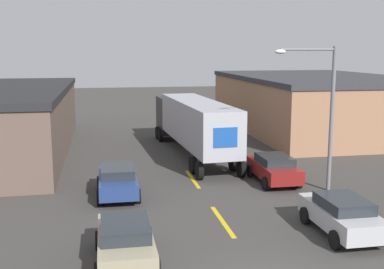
% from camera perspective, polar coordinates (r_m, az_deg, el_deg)
% --- Properties ---
extents(road_centerline, '(0.20, 17.26, 0.01)m').
position_cam_1_polar(road_centerline, '(20.31, 3.63, -10.22)').
color(road_centerline, gold).
rests_on(road_centerline, ground_plane).
extents(warehouse_right, '(13.35, 21.50, 4.82)m').
position_cam_1_polar(warehouse_right, '(44.12, 14.39, 3.69)').
color(warehouse_right, '#9E7051').
rests_on(warehouse_right, ground_plane).
extents(semi_truck, '(3.58, 14.72, 3.79)m').
position_cam_1_polar(semi_truck, '(32.37, -0.01, 1.61)').
color(semi_truck, black).
rests_on(semi_truck, ground_plane).
extents(parked_car_left_far, '(2.00, 4.19, 1.49)m').
position_cam_1_polar(parked_car_left_far, '(23.62, -8.81, -5.38)').
color(parked_car_left_far, navy).
rests_on(parked_car_left_far, ground_plane).
extents(parked_car_left_near, '(2.00, 4.19, 1.49)m').
position_cam_1_polar(parked_car_left_near, '(16.39, -7.91, -12.39)').
color(parked_car_left_near, tan).
rests_on(parked_car_left_near, ground_plane).
extents(parked_car_right_mid, '(2.00, 4.19, 1.49)m').
position_cam_1_polar(parked_car_right_mid, '(26.12, 9.66, -3.92)').
color(parked_car_right_mid, maroon).
rests_on(parked_car_right_mid, ground_plane).
extents(parked_car_right_near, '(2.00, 4.19, 1.49)m').
position_cam_1_polar(parked_car_right_near, '(19.54, 17.32, -9.02)').
color(parked_car_right_near, '#B2B2B7').
rests_on(parked_car_right_near, ground_plane).
extents(street_lamp, '(3.16, 0.32, 7.19)m').
position_cam_1_polar(street_lamp, '(24.45, 15.37, 3.21)').
color(street_lamp, slate).
rests_on(street_lamp, ground_plane).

